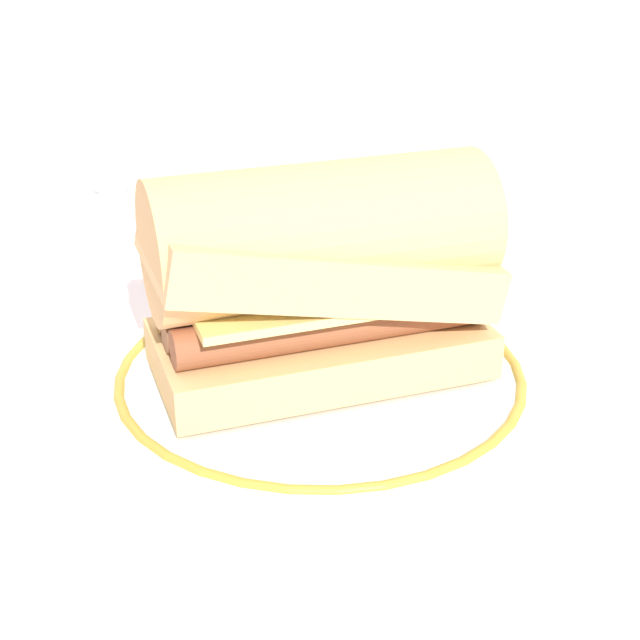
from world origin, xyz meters
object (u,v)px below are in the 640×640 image
sausage_sandwich (320,269)px  salt_shaker (113,209)px  plate (320,377)px  drinking_glass (228,194)px

sausage_sandwich → salt_shaker: (-0.15, 0.22, -0.04)m
sausage_sandwich → salt_shaker: 0.27m
plate → drinking_glass: drinking_glass is taller
plate → salt_shaker: salt_shaker is taller
plate → sausage_sandwich: bearing=90.0°
sausage_sandwich → plate: bearing=-105.3°
plate → salt_shaker: bearing=123.3°
drinking_glass → salt_shaker: drinking_glass is taller
sausage_sandwich → salt_shaker: size_ratio=2.69×
drinking_glass → salt_shaker: bearing=179.4°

